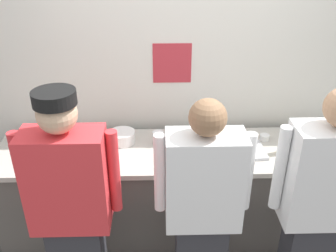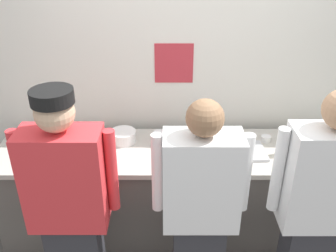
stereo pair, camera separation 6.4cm
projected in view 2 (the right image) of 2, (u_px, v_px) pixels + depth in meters
wall_back at (181, 65)px, 3.14m from camera, size 4.68×0.11×2.87m
prep_counter at (181, 194)px, 3.18m from camera, size 2.98×0.70×0.89m
chef_near_left at (69, 209)px, 2.31m from camera, size 0.62×0.24×1.71m
chef_center at (200, 212)px, 2.34m from camera, size 0.60×0.24×1.65m
chef_far_right at (318, 212)px, 2.29m from camera, size 0.63×0.24×1.72m
plate_stack_front at (310, 136)px, 3.07m from camera, size 0.20×0.20×0.10m
plate_stack_rear at (123, 136)px, 3.06m from camera, size 0.21×0.21×0.10m
mixing_bowl_steel at (185, 146)px, 2.92m from camera, size 0.32×0.32×0.11m
sheet_tray at (238, 151)px, 2.93m from camera, size 0.43×0.31×0.02m
squeeze_bottle_primary at (75, 151)px, 2.77m from camera, size 0.06×0.06×0.20m
squeeze_bottle_secondary at (283, 145)px, 2.86m from camera, size 0.06×0.06×0.18m
squeeze_bottle_spare at (94, 140)px, 2.93m from camera, size 0.05×0.05×0.18m
ramekin_green_sauce at (65, 149)px, 2.93m from camera, size 0.10×0.10×0.05m
ramekin_red_sauce at (105, 158)px, 2.82m from camera, size 0.09×0.09×0.04m
ramekin_orange_sauce at (265, 138)px, 3.08m from camera, size 0.08×0.08×0.05m
deli_cup at (158, 138)px, 3.03m from camera, size 0.09×0.09×0.11m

